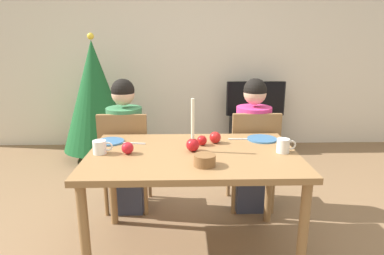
# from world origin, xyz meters

# --- Properties ---
(ground_plane) EXTENTS (7.68, 7.68, 0.00)m
(ground_plane) POSITION_xyz_m (0.00, 0.00, 0.00)
(ground_plane) COLOR brown
(back_wall) EXTENTS (6.40, 0.10, 2.60)m
(back_wall) POSITION_xyz_m (0.00, 2.60, 1.30)
(back_wall) COLOR beige
(back_wall) RESTS_ON ground
(dining_table) EXTENTS (1.40, 0.90, 0.75)m
(dining_table) POSITION_xyz_m (0.00, 0.00, 0.67)
(dining_table) COLOR olive
(dining_table) RESTS_ON ground
(chair_left) EXTENTS (0.40, 0.40, 0.90)m
(chair_left) POSITION_xyz_m (-0.56, 0.61, 0.51)
(chair_left) COLOR olive
(chair_left) RESTS_ON ground
(chair_right) EXTENTS (0.40, 0.40, 0.90)m
(chair_right) POSITION_xyz_m (0.54, 0.61, 0.51)
(chair_right) COLOR olive
(chair_right) RESTS_ON ground
(person_left_child) EXTENTS (0.30, 0.30, 1.17)m
(person_left_child) POSITION_xyz_m (-0.56, 0.64, 0.57)
(person_left_child) COLOR #33384C
(person_left_child) RESTS_ON ground
(person_right_child) EXTENTS (0.30, 0.30, 1.17)m
(person_right_child) POSITION_xyz_m (0.54, 0.64, 0.57)
(person_right_child) COLOR #33384C
(person_right_child) RESTS_ON ground
(tv_stand) EXTENTS (0.64, 0.40, 0.48)m
(tv_stand) POSITION_xyz_m (0.92, 2.30, 0.24)
(tv_stand) COLOR black
(tv_stand) RESTS_ON ground
(tv) EXTENTS (0.79, 0.05, 0.46)m
(tv) POSITION_xyz_m (0.92, 2.30, 0.71)
(tv) COLOR black
(tv) RESTS_ON tv_stand
(christmas_tree) EXTENTS (0.84, 0.84, 1.56)m
(christmas_tree) POSITION_xyz_m (-1.15, 1.98, 0.81)
(christmas_tree) COLOR brown
(christmas_tree) RESTS_ON ground
(candle_centerpiece) EXTENTS (0.09, 0.09, 0.36)m
(candle_centerpiece) POSITION_xyz_m (-0.00, 0.03, 0.82)
(candle_centerpiece) COLOR red
(candle_centerpiece) RESTS_ON dining_table
(plate_left) EXTENTS (0.21, 0.21, 0.01)m
(plate_left) POSITION_xyz_m (-0.60, 0.24, 0.76)
(plate_left) COLOR teal
(plate_left) RESTS_ON dining_table
(plate_right) EXTENTS (0.22, 0.22, 0.01)m
(plate_right) POSITION_xyz_m (0.53, 0.28, 0.76)
(plate_right) COLOR teal
(plate_right) RESTS_ON dining_table
(mug_left) EXTENTS (0.13, 0.09, 0.09)m
(mug_left) POSITION_xyz_m (-0.61, -0.01, 0.80)
(mug_left) COLOR white
(mug_left) RESTS_ON dining_table
(mug_right) EXTENTS (0.13, 0.09, 0.09)m
(mug_right) POSITION_xyz_m (0.61, -0.02, 0.80)
(mug_right) COLOR silver
(mug_right) RESTS_ON dining_table
(fork_left) EXTENTS (0.18, 0.04, 0.01)m
(fork_left) POSITION_xyz_m (-0.43, 0.20, 0.75)
(fork_left) COLOR silver
(fork_left) RESTS_ON dining_table
(fork_right) EXTENTS (0.18, 0.02, 0.01)m
(fork_right) POSITION_xyz_m (0.37, 0.29, 0.75)
(fork_right) COLOR silver
(fork_right) RESTS_ON dining_table
(bowl_walnuts) EXTENTS (0.13, 0.13, 0.07)m
(bowl_walnuts) POSITION_xyz_m (0.06, -0.24, 0.78)
(bowl_walnuts) COLOR brown
(bowl_walnuts) RESTS_ON dining_table
(apple_near_candle) EXTENTS (0.08, 0.08, 0.08)m
(apple_near_candle) POSITION_xyz_m (0.17, 0.21, 0.79)
(apple_near_candle) COLOR red
(apple_near_candle) RESTS_ON dining_table
(apple_by_left_plate) EXTENTS (0.08, 0.08, 0.08)m
(apple_by_left_plate) POSITION_xyz_m (-0.43, -0.01, 0.79)
(apple_by_left_plate) COLOR red
(apple_by_left_plate) RESTS_ON dining_table
(apple_by_right_mug) EXTENTS (0.07, 0.07, 0.07)m
(apple_by_right_mug) POSITION_xyz_m (0.07, 0.16, 0.79)
(apple_by_right_mug) COLOR red
(apple_by_right_mug) RESTS_ON dining_table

